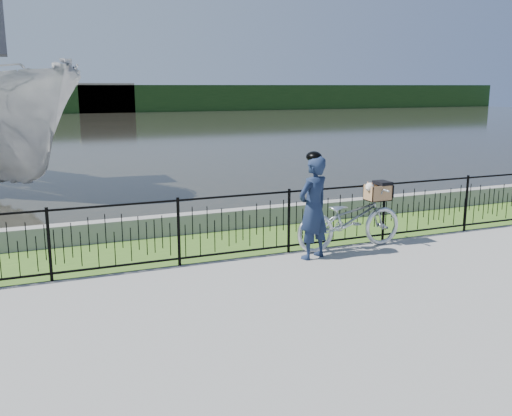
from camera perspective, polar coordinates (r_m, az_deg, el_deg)
name	(u,v)px	position (r m, az deg, el deg)	size (l,w,h in m)	color
ground	(275,288)	(8.45, 1.88, -8.04)	(120.00, 120.00, 0.00)	gray
grass_strip	(217,244)	(10.75, -3.88, -3.59)	(60.00, 2.00, 0.01)	#406620
water	(70,130)	(40.45, -18.06, 7.41)	(120.00, 120.00, 0.00)	black
quay_wall	(201,222)	(11.62, -5.49, -1.42)	(60.00, 0.30, 0.40)	gray
fence	(236,226)	(9.69, -2.02, -1.83)	(14.00, 0.06, 1.15)	black
far_treeline	(47,99)	(67.30, -20.17, 10.20)	(120.00, 6.00, 3.00)	#204018
far_building_right	(105,98)	(66.38, -14.85, 10.60)	(6.00, 3.00, 3.20)	#ADA38B
bicycle_rig	(350,218)	(10.45, 9.37, -1.03)	(2.11, 0.73, 1.22)	silver
cyclist	(313,206)	(9.70, 5.75, 0.16)	(0.75, 0.62, 1.84)	#15203A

